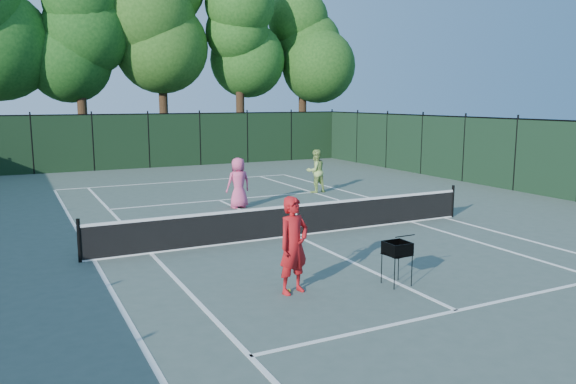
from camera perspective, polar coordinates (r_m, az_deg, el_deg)
name	(u,v)px	position (r m, az deg, el deg)	size (l,w,h in m)	color
ground	(296,236)	(15.98, 0.82, -4.48)	(90.00, 90.00, 0.00)	#45544C
sideline_doubles_left	(94,260)	(14.39, -19.09, -6.58)	(0.10, 23.77, 0.01)	white
sideline_doubles_right	(444,218)	(19.08, 15.61, -2.54)	(0.10, 23.77, 0.01)	white
sideline_singles_left	(151,253)	(14.61, -13.73, -6.08)	(0.10, 23.77, 0.01)	white
sideline_singles_right	(411,222)	(18.20, 12.41, -2.98)	(0.10, 23.77, 0.01)	white
baseline_far	(180,182)	(26.91, -10.93, 1.04)	(10.97, 0.10, 0.01)	white
service_line_near	(457,311)	(10.97, 16.76, -11.47)	(8.23, 0.10, 0.01)	white
service_line_far	(219,200)	(21.74, -6.98, -0.82)	(8.23, 0.10, 0.01)	white
center_service_line	(296,236)	(15.98, 0.82, -4.47)	(0.10, 12.80, 0.01)	white
tennis_net	(296,220)	(15.88, 0.83, -2.81)	(11.69, 0.09, 1.06)	black
fence_far	(149,141)	(32.65, -13.96, 5.02)	(24.00, 0.05, 3.00)	black
tree_2	(78,31)	(36.02, -20.58, 15.02)	(6.00, 6.00, 12.40)	black
tree_3	(160,15)	(37.57, -12.85, 17.08)	(7.00, 7.00, 14.45)	black
tree_4	(239,33)	(38.34, -4.98, 15.82)	(6.20, 6.20, 12.97)	black
tree_5	(303,44)	(40.85, 1.51, 14.84)	(5.80, 5.80, 12.23)	black
coach	(294,245)	(11.17, 0.58, -5.41)	(0.90, 0.83, 1.96)	#B51418
player_pink	(238,183)	(20.00, -5.06, 0.93)	(0.92, 0.63, 1.80)	#E14F81
player_green	(316,171)	(23.29, 2.81, 2.14)	(0.95, 0.79, 1.79)	#9FC361
ball_hopper	(397,249)	(11.90, 11.04, -5.69)	(0.54, 0.54, 0.92)	black
loose_ball_midcourt	(289,291)	(11.44, 0.11, -10.00)	(0.07, 0.07, 0.07)	yellow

